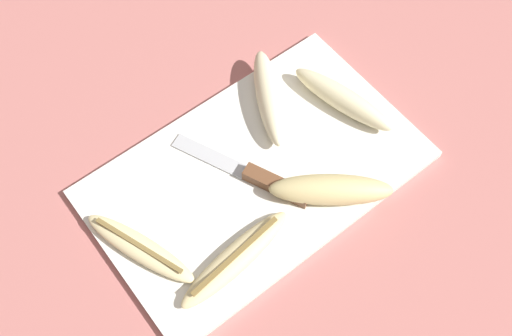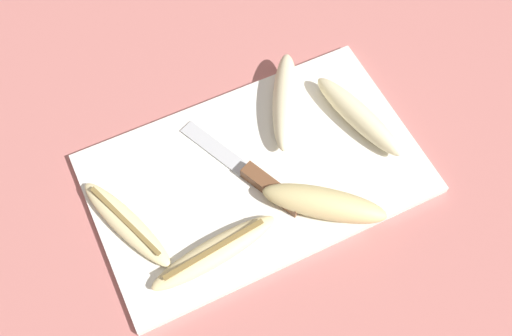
% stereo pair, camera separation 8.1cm
% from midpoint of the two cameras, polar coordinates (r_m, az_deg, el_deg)
% --- Properties ---
extents(ground_plane, '(4.00, 4.00, 0.00)m').
position_cam_midpoint_polar(ground_plane, '(0.83, -2.78, -0.98)').
color(ground_plane, '#B76B66').
extents(cutting_board, '(0.45, 0.27, 0.01)m').
position_cam_midpoint_polar(cutting_board, '(0.82, -2.80, -0.79)').
color(cutting_board, white).
rests_on(cutting_board, ground_plane).
extents(knife, '(0.10, 0.20, 0.02)m').
position_cam_midpoint_polar(knife, '(0.80, -2.07, -1.42)').
color(knife, brown).
rests_on(knife, cutting_board).
extents(banana_ripe_center, '(0.18, 0.06, 0.02)m').
position_cam_midpoint_polar(banana_ripe_center, '(0.76, -5.04, -8.88)').
color(banana_ripe_center, beige).
rests_on(banana_ripe_center, cutting_board).
extents(banana_pale_long, '(0.07, 0.17, 0.04)m').
position_cam_midpoint_polar(banana_pale_long, '(0.86, 5.61, 6.33)').
color(banana_pale_long, beige).
rests_on(banana_pale_long, cutting_board).
extents(banana_bright_far, '(0.11, 0.16, 0.04)m').
position_cam_midpoint_polar(banana_bright_far, '(0.86, -1.45, 6.55)').
color(banana_bright_far, beige).
rests_on(banana_bright_far, cutting_board).
extents(banana_soft_right, '(0.09, 0.17, 0.02)m').
position_cam_midpoint_polar(banana_soft_right, '(0.78, -14.00, -7.59)').
color(banana_soft_right, beige).
rests_on(banana_soft_right, cutting_board).
extents(banana_spotted_left, '(0.15, 0.14, 0.04)m').
position_cam_midpoint_polar(banana_spotted_left, '(0.78, 4.25, -2.35)').
color(banana_spotted_left, '#DBC684').
rests_on(banana_spotted_left, cutting_board).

